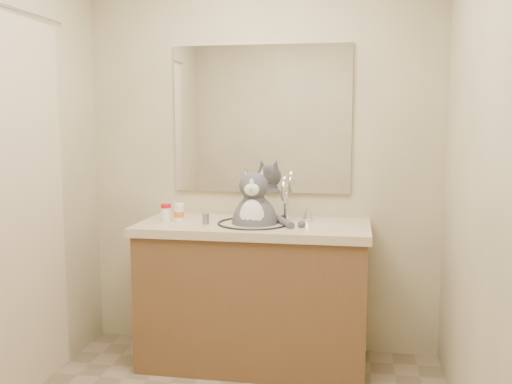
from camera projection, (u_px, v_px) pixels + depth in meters
room at (212, 181)px, 2.33m from camera, size 2.22×2.52×2.42m
vanity at (254, 291)px, 3.36m from camera, size 1.34×0.59×1.12m
mirror at (261, 119)px, 3.50m from camera, size 1.10×0.02×0.90m
cat at (255, 221)px, 3.31m from camera, size 0.39×0.30×0.54m
pill_bottle_redcap at (166, 212)px, 3.37m from camera, size 0.06×0.06×0.10m
pill_bottle_orange at (179, 213)px, 3.37m from camera, size 0.07×0.07×0.11m
grey_canister at (206, 219)px, 3.28m from camera, size 0.04×0.04×0.06m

